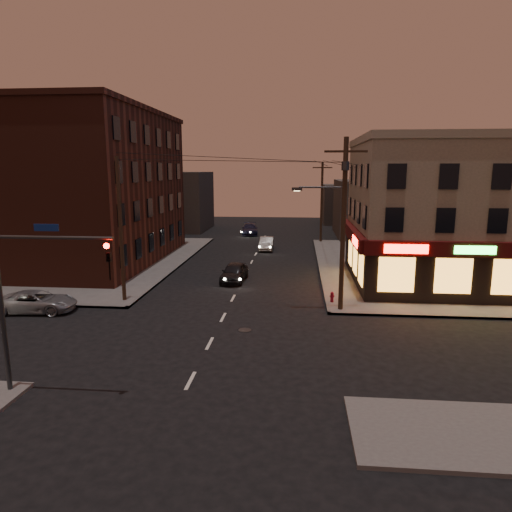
# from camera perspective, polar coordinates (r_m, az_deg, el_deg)

# --- Properties ---
(ground) EXTENTS (120.00, 120.00, 0.00)m
(ground) POSITION_cam_1_polar(r_m,az_deg,el_deg) (22.76, -5.82, -10.83)
(ground) COLOR black
(ground) RESTS_ON ground
(sidewalk_ne) EXTENTS (24.00, 28.00, 0.15)m
(sidewalk_ne) POSITION_cam_1_polar(r_m,az_deg,el_deg) (42.87, 24.00, -1.30)
(sidewalk_ne) COLOR #514F4C
(sidewalk_ne) RESTS_ON ground
(sidewalk_nw) EXTENTS (24.00, 28.00, 0.15)m
(sidewalk_nw) POSITION_cam_1_polar(r_m,az_deg,el_deg) (46.28, -23.44, -0.43)
(sidewalk_nw) COLOR #514F4C
(sidewalk_nw) RESTS_ON ground
(pizza_building) EXTENTS (15.85, 12.85, 10.50)m
(pizza_building) POSITION_cam_1_polar(r_m,az_deg,el_deg) (36.24, 24.29, 5.06)
(pizza_building) COLOR tan
(pizza_building) RESTS_ON sidewalk_ne
(brick_apartment) EXTENTS (12.00, 20.00, 13.00)m
(brick_apartment) POSITION_cam_1_polar(r_m,az_deg,el_deg) (43.96, -20.04, 7.91)
(brick_apartment) COLOR #4D2318
(brick_apartment) RESTS_ON sidewalk_nw
(bg_building_ne_a) EXTENTS (10.00, 12.00, 7.00)m
(bg_building_ne_a) POSITION_cam_1_polar(r_m,az_deg,el_deg) (59.75, 14.84, 5.76)
(bg_building_ne_a) COLOR #3F3D3A
(bg_building_ne_a) RESTS_ON ground
(bg_building_nw) EXTENTS (9.00, 10.00, 8.00)m
(bg_building_nw) POSITION_cam_1_polar(r_m,az_deg,el_deg) (65.21, -10.03, 6.79)
(bg_building_nw) COLOR #3F3D3A
(bg_building_nw) RESTS_ON ground
(bg_building_ne_b) EXTENTS (8.00, 8.00, 6.00)m
(bg_building_ne_b) POSITION_cam_1_polar(r_m,az_deg,el_deg) (73.35, 11.51, 6.38)
(bg_building_ne_b) COLOR #3F3D3A
(bg_building_ne_b) RESTS_ON ground
(utility_pole_main) EXTENTS (4.20, 0.44, 10.00)m
(utility_pole_main) POSITION_cam_1_polar(r_m,az_deg,el_deg) (26.78, 10.65, 5.03)
(utility_pole_main) COLOR #382619
(utility_pole_main) RESTS_ON sidewalk_ne
(utility_pole_far) EXTENTS (0.26, 0.26, 9.00)m
(utility_pole_far) POSITION_cam_1_polar(r_m,az_deg,el_deg) (52.93, 8.20, 6.66)
(utility_pole_far) COLOR #382619
(utility_pole_far) RESTS_ON sidewalk_ne
(utility_pole_west) EXTENTS (0.24, 0.24, 9.00)m
(utility_pole_west) POSITION_cam_1_polar(r_m,az_deg,el_deg) (29.62, -16.56, 3.14)
(utility_pole_west) COLOR #382619
(utility_pole_west) RESTS_ON sidewalk_nw
(traffic_signal) EXTENTS (4.49, 0.32, 6.47)m
(traffic_signal) POSITION_cam_1_polar(r_m,az_deg,el_deg) (18.51, -26.81, -3.53)
(traffic_signal) COLOR #333538
(traffic_signal) RESTS_ON ground
(suv_cross) EXTENTS (4.73, 2.47, 1.27)m
(suv_cross) POSITION_cam_1_polar(r_m,az_deg,el_deg) (30.17, -25.75, -5.15)
(suv_cross) COLOR gray
(suv_cross) RESTS_ON ground
(sedan_near) EXTENTS (1.94, 4.24, 1.41)m
(sedan_near) POSITION_cam_1_polar(r_m,az_deg,el_deg) (34.55, -2.73, -2.03)
(sedan_near) COLOR black
(sedan_near) RESTS_ON ground
(sedan_mid) EXTENTS (1.49, 4.11, 1.35)m
(sedan_mid) POSITION_cam_1_polar(r_m,az_deg,el_deg) (48.03, 1.32, 1.58)
(sedan_mid) COLOR slate
(sedan_mid) RESTS_ON ground
(sedan_far) EXTENTS (2.49, 5.07, 1.42)m
(sedan_far) POSITION_cam_1_polar(r_m,az_deg,el_deg) (59.36, -0.77, 3.38)
(sedan_far) COLOR #181A31
(sedan_far) RESTS_ON ground
(fire_hydrant) EXTENTS (0.30, 0.30, 0.67)m
(fire_hydrant) POSITION_cam_1_polar(r_m,az_deg,el_deg) (29.12, 9.49, -5.00)
(fire_hydrant) COLOR maroon
(fire_hydrant) RESTS_ON sidewalk_ne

